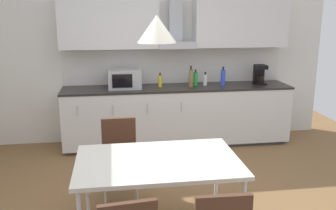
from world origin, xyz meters
TOP-DOWN VIEW (x-y plane):
  - wall_back at (0.00, 2.46)m, footprint 5.79×0.10m
  - kitchen_counter at (0.46, 2.09)m, footprint 3.45×0.67m
  - backsplash_tile at (0.46, 2.40)m, footprint 3.43×0.02m
  - upper_wall_cabinets at (0.46, 2.25)m, footprint 3.43×0.40m
  - microwave at (-0.33, 2.09)m, footprint 0.48×0.35m
  - coffee_maker at (1.77, 2.12)m, footprint 0.18×0.19m
  - bottle_white at (0.90, 2.13)m, footprint 0.06×0.06m
  - bottle_brown at (0.66, 2.04)m, footprint 0.07×0.07m
  - bottle_yellow at (0.20, 2.11)m, footprint 0.06×0.06m
  - bottle_blue at (1.16, 2.06)m, footprint 0.07×0.07m
  - bottle_green at (0.75, 2.14)m, footprint 0.07×0.07m
  - dining_table at (-0.13, -0.32)m, footprint 1.44×0.93m
  - chair_far_left at (-0.46, 0.53)m, footprint 0.40×0.40m
  - pendant_lamp at (-0.13, -0.32)m, footprint 0.32×0.32m

SIDE VIEW (x-z plane):
  - kitchen_counter at x=0.46m, z-range 0.00..0.91m
  - chair_far_left at x=-0.46m, z-range 0.10..0.97m
  - dining_table at x=-0.13m, z-range 0.33..1.08m
  - bottle_white at x=0.90m, z-range 0.89..1.10m
  - bottle_yellow at x=0.20m, z-range 0.89..1.11m
  - bottle_green at x=0.75m, z-range 0.89..1.13m
  - bottle_blue at x=1.16m, z-range 0.89..1.18m
  - bottle_brown at x=0.66m, z-range 0.88..1.20m
  - microwave at x=-0.33m, z-range 0.91..1.19m
  - coffee_maker at x=1.77m, z-range 0.91..1.21m
  - backsplash_tile at x=0.46m, z-range 0.91..1.44m
  - wall_back at x=0.00m, z-range 0.00..2.61m
  - upper_wall_cabinets at x=0.46m, z-range 1.47..2.18m
  - pendant_lamp at x=-0.13m, z-range 1.77..1.99m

